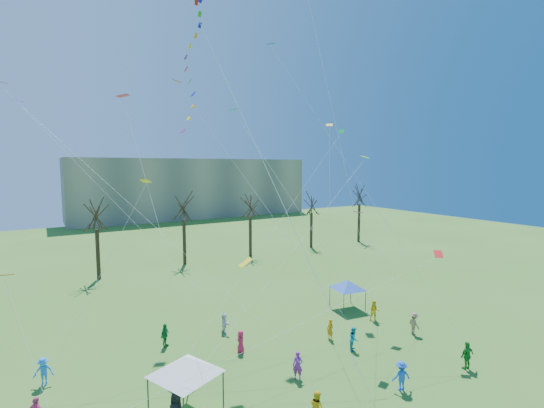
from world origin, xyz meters
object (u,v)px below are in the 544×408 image
canopy_tent_blue (348,285)px  distant_building (193,188)px  canopy_tent_white (186,365)px  big_box_kite (197,68)px

canopy_tent_blue → distant_building: bearing=81.6°
canopy_tent_white → canopy_tent_blue: (17.62, 6.73, -0.41)m
distant_building → big_box_kite: 80.26m
distant_building → big_box_kite: size_ratio=2.52×
distant_building → canopy_tent_blue: size_ratio=16.87×
big_box_kite → canopy_tent_white: 15.91m
distant_building → canopy_tent_white: distant_building is taller
distant_building → big_box_kite: bearing=-109.4°
big_box_kite → canopy_tent_blue: big_box_kite is taller
canopy_tent_blue → big_box_kite: bearing=-162.5°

